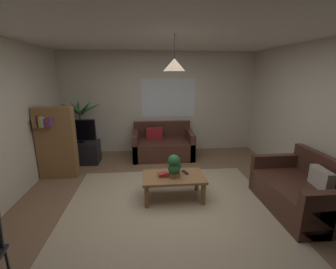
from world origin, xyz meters
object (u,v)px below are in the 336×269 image
(book_on_table_0, at_px, (163,176))
(book_on_table_1, at_px, (163,175))
(book_on_table_2, at_px, (163,173))
(bookshelf_corner, at_px, (56,142))
(potted_plant_on_table, at_px, (175,166))
(tv, at_px, (76,131))
(coffee_table, at_px, (174,180))
(potted_palm_corner, at_px, (82,129))
(couch_under_window, at_px, (163,146))
(remote_on_table_0, at_px, (185,172))
(couch_right_side, at_px, (301,193))
(pendant_lamp, at_px, (174,65))
(tv_stand, at_px, (79,153))

(book_on_table_0, height_order, book_on_table_1, book_on_table_1)
(book_on_table_2, height_order, bookshelf_corner, bookshelf_corner)
(potted_plant_on_table, xyz_separation_m, tv, (-1.98, 1.75, 0.17))
(book_on_table_0, bearing_deg, coffee_table, 1.09)
(book_on_table_1, distance_m, potted_palm_corner, 2.83)
(book_on_table_1, bearing_deg, tv, 136.25)
(book_on_table_0, bearing_deg, book_on_table_2, -110.83)
(couch_under_window, bearing_deg, remote_on_table_0, -82.73)
(tv, height_order, potted_palm_corner, potted_palm_corner)
(book_on_table_1, height_order, remote_on_table_0, book_on_table_1)
(book_on_table_0, bearing_deg, remote_on_table_0, 14.73)
(book_on_table_1, height_order, potted_plant_on_table, potted_plant_on_table)
(couch_right_side, height_order, coffee_table, couch_right_side)
(book_on_table_0, relative_size, potted_plant_on_table, 0.35)
(book_on_table_0, xyz_separation_m, tv, (-1.81, 1.71, 0.35))
(potted_plant_on_table, xyz_separation_m, pendant_lamp, (-0.01, 0.05, 1.52))
(tv, bearing_deg, potted_palm_corner, 90.51)
(book_on_table_2, bearing_deg, tv, 136.34)
(book_on_table_1, bearing_deg, book_on_table_0, 78.43)
(remote_on_table_0, relative_size, potted_plant_on_table, 0.43)
(couch_under_window, height_order, tv, tv)
(coffee_table, height_order, bookshelf_corner, bookshelf_corner)
(couch_right_side, xyz_separation_m, potted_palm_corner, (-3.84, 2.63, 0.42))
(couch_right_side, bearing_deg, bookshelf_corner, -110.38)
(book_on_table_2, bearing_deg, book_on_table_1, -82.90)
(potted_plant_on_table, bearing_deg, bookshelf_corner, 153.85)
(coffee_table, bearing_deg, potted_plant_on_table, -78.05)
(potted_palm_corner, relative_size, pendant_lamp, 2.79)
(bookshelf_corner, height_order, pendant_lamp, pendant_lamp)
(book_on_table_2, relative_size, tv, 0.19)
(book_on_table_1, bearing_deg, bookshelf_corner, 152.44)
(tv, bearing_deg, bookshelf_corner, -105.06)
(tv_stand, bearing_deg, couch_under_window, 7.28)
(book_on_table_1, relative_size, book_on_table_2, 0.76)
(book_on_table_2, bearing_deg, couch_right_side, -12.82)
(couch_right_side, height_order, tv, tv)
(potted_palm_corner, bearing_deg, bookshelf_corner, -99.09)
(couch_right_side, distance_m, book_on_table_0, 2.09)
(book_on_table_0, relative_size, book_on_table_1, 1.12)
(potted_plant_on_table, distance_m, pendant_lamp, 1.52)
(bookshelf_corner, bearing_deg, coffee_table, -25.25)
(book_on_table_0, relative_size, remote_on_table_0, 0.82)
(couch_under_window, distance_m, coffee_table, 1.97)
(book_on_table_2, bearing_deg, couch_under_window, 86.23)
(couch_under_window, height_order, book_on_table_1, couch_under_window)
(couch_under_window, distance_m, bookshelf_corner, 2.36)
(tv_stand, relative_size, bookshelf_corner, 0.64)
(book_on_table_1, distance_m, bookshelf_corner, 2.26)
(couch_right_side, bearing_deg, potted_plant_on_table, -103.08)
(couch_right_side, distance_m, potted_palm_corner, 4.67)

